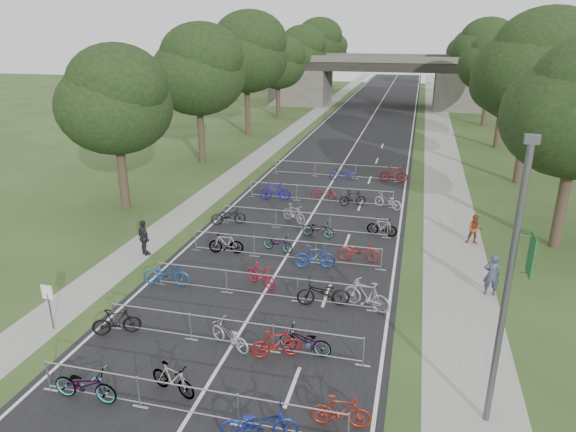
% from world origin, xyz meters
% --- Properties ---
extents(ground, '(200.00, 200.00, 0.00)m').
position_xyz_m(ground, '(0.00, 0.00, 0.00)').
color(ground, '#2B441D').
rests_on(ground, ground).
extents(road, '(11.00, 140.00, 0.01)m').
position_xyz_m(road, '(0.00, 50.00, 0.01)').
color(road, black).
rests_on(road, ground).
extents(sidewalk_right, '(3.00, 140.00, 0.01)m').
position_xyz_m(sidewalk_right, '(8.00, 50.00, 0.01)').
color(sidewalk_right, gray).
rests_on(sidewalk_right, ground).
extents(sidewalk_left, '(2.00, 140.00, 0.01)m').
position_xyz_m(sidewalk_left, '(-7.50, 50.00, 0.01)').
color(sidewalk_left, gray).
rests_on(sidewalk_left, ground).
extents(lane_markings, '(0.12, 140.00, 0.00)m').
position_xyz_m(lane_markings, '(0.00, 50.00, 0.00)').
color(lane_markings, silver).
rests_on(lane_markings, ground).
extents(overpass_bridge, '(31.00, 8.00, 7.05)m').
position_xyz_m(overpass_bridge, '(0.00, 65.00, 3.53)').
color(overpass_bridge, '#4D4944').
rests_on(overpass_bridge, ground).
extents(lamppost, '(0.61, 0.65, 8.21)m').
position_xyz_m(lamppost, '(8.33, 2.00, 4.28)').
color(lamppost, '#4C4C51').
rests_on(lamppost, ground).
extents(park_sign, '(0.45, 0.06, 1.83)m').
position_xyz_m(park_sign, '(-6.80, 3.00, 1.27)').
color(park_sign, '#4C4C51').
rests_on(park_sign, ground).
extents(tree_left_0, '(6.72, 6.72, 10.25)m').
position_xyz_m(tree_left_0, '(-11.39, 15.93, 6.49)').
color(tree_left_0, '#33261C').
rests_on(tree_left_0, ground).
extents(tree_left_1, '(7.56, 7.56, 11.53)m').
position_xyz_m(tree_left_1, '(-11.39, 27.93, 7.30)').
color(tree_left_1, '#33261C').
rests_on(tree_left_1, ground).
extents(tree_right_1, '(8.18, 8.18, 12.47)m').
position_xyz_m(tree_right_1, '(13.11, 27.93, 7.90)').
color(tree_right_1, '#33261C').
rests_on(tree_right_1, ground).
extents(tree_left_2, '(8.40, 8.40, 12.81)m').
position_xyz_m(tree_left_2, '(-11.39, 39.93, 8.12)').
color(tree_left_2, '#33261C').
rests_on(tree_left_2, ground).
extents(tree_right_2, '(6.16, 6.16, 9.39)m').
position_xyz_m(tree_right_2, '(13.11, 39.93, 5.95)').
color(tree_right_2, '#33261C').
rests_on(tree_right_2, ground).
extents(tree_left_3, '(6.72, 6.72, 10.25)m').
position_xyz_m(tree_left_3, '(-11.39, 51.93, 6.49)').
color(tree_left_3, '#33261C').
rests_on(tree_left_3, ground).
extents(tree_right_3, '(7.17, 7.17, 10.93)m').
position_xyz_m(tree_right_3, '(13.11, 51.93, 6.92)').
color(tree_right_3, '#33261C').
rests_on(tree_right_3, ground).
extents(tree_left_4, '(7.56, 7.56, 11.53)m').
position_xyz_m(tree_left_4, '(-11.39, 63.93, 7.30)').
color(tree_left_4, '#33261C').
rests_on(tree_left_4, ground).
extents(tree_right_4, '(8.18, 8.18, 12.47)m').
position_xyz_m(tree_right_4, '(13.11, 63.93, 7.90)').
color(tree_right_4, '#33261C').
rests_on(tree_right_4, ground).
extents(tree_left_5, '(8.40, 8.40, 12.81)m').
position_xyz_m(tree_left_5, '(-11.39, 75.93, 8.12)').
color(tree_left_5, '#33261C').
rests_on(tree_left_5, ground).
extents(tree_right_5, '(6.16, 6.16, 9.39)m').
position_xyz_m(tree_right_5, '(13.11, 75.93, 5.95)').
color(tree_right_5, '#33261C').
rests_on(tree_right_5, ground).
extents(tree_left_6, '(6.72, 6.72, 10.25)m').
position_xyz_m(tree_left_6, '(-11.39, 87.93, 6.49)').
color(tree_left_6, '#33261C').
rests_on(tree_left_6, ground).
extents(tree_right_6, '(7.17, 7.17, 10.93)m').
position_xyz_m(tree_right_6, '(13.11, 87.93, 6.92)').
color(tree_right_6, '#33261C').
rests_on(tree_right_6, ground).
extents(barrier_row_0, '(9.70, 0.08, 1.10)m').
position_xyz_m(barrier_row_0, '(0.00, 0.00, 0.55)').
color(barrier_row_0, '#A8ABB0').
rests_on(barrier_row_0, ground).
extents(barrier_row_1, '(9.70, 0.08, 1.10)m').
position_xyz_m(barrier_row_1, '(0.00, 3.60, 0.55)').
color(barrier_row_1, '#A8ABB0').
rests_on(barrier_row_1, ground).
extents(barrier_row_2, '(9.70, 0.08, 1.10)m').
position_xyz_m(barrier_row_2, '(0.00, 7.20, 0.55)').
color(barrier_row_2, '#A8ABB0').
rests_on(barrier_row_2, ground).
extents(barrier_row_3, '(9.70, 0.08, 1.10)m').
position_xyz_m(barrier_row_3, '(0.00, 11.00, 0.55)').
color(barrier_row_3, '#A8ABB0').
rests_on(barrier_row_3, ground).
extents(barrier_row_4, '(9.70, 0.08, 1.10)m').
position_xyz_m(barrier_row_4, '(0.00, 15.00, 0.55)').
color(barrier_row_4, '#A8ABB0').
rests_on(barrier_row_4, ground).
extents(barrier_row_5, '(9.70, 0.08, 1.10)m').
position_xyz_m(barrier_row_5, '(0.00, 20.00, 0.55)').
color(barrier_row_5, '#A8ABB0').
rests_on(barrier_row_5, ground).
extents(barrier_row_6, '(9.70, 0.08, 1.10)m').
position_xyz_m(barrier_row_6, '(0.00, 26.00, 0.55)').
color(barrier_row_6, '#A8ABB0').
rests_on(barrier_row_6, ground).
extents(bike_0, '(2.07, 0.73, 1.08)m').
position_xyz_m(bike_0, '(-3.26, -0.08, 0.54)').
color(bike_0, '#A8ABB0').
rests_on(bike_0, ground).
extents(bike_1, '(1.77, 0.96, 1.02)m').
position_xyz_m(bike_1, '(-0.86, 0.83, 0.51)').
color(bike_1, '#A8ABB0').
rests_on(bike_1, ground).
extents(bike_2, '(2.25, 1.31, 1.12)m').
position_xyz_m(bike_2, '(2.26, -0.35, 0.56)').
color(bike_2, navy).
rests_on(bike_2, ground).
extents(bike_3, '(1.75, 0.64, 1.03)m').
position_xyz_m(bike_3, '(4.30, 0.70, 0.52)').
color(bike_3, maroon).
rests_on(bike_3, ground).
extents(bike_4, '(1.78, 1.20, 1.04)m').
position_xyz_m(bike_4, '(-4.30, 3.30, 0.52)').
color(bike_4, black).
rests_on(bike_4, ground).
extents(bike_5, '(1.91, 1.39, 0.96)m').
position_xyz_m(bike_5, '(-0.03, 3.51, 0.48)').
color(bike_5, '#9A9AA1').
rests_on(bike_5, ground).
extents(bike_6, '(1.80, 1.13, 1.05)m').
position_xyz_m(bike_6, '(1.70, 3.37, 0.52)').
color(bike_6, maroon).
rests_on(bike_6, ground).
extents(bike_7, '(1.91, 0.82, 0.97)m').
position_xyz_m(bike_7, '(2.59, 3.81, 0.49)').
color(bike_7, '#A8ABB0').
rests_on(bike_7, ground).
extents(bike_8, '(2.15, 0.96, 1.09)m').
position_xyz_m(bike_8, '(-4.30, 7.22, 0.55)').
color(bike_8, navy).
rests_on(bike_8, ground).
extents(bike_9, '(1.79, 1.29, 1.06)m').
position_xyz_m(bike_9, '(-0.29, 8.14, 0.53)').
color(bike_9, maroon).
rests_on(bike_9, ground).
extents(bike_10, '(2.24, 1.20, 1.12)m').
position_xyz_m(bike_10, '(2.60, 7.17, 0.56)').
color(bike_10, black).
rests_on(bike_10, ground).
extents(bike_11, '(2.11, 1.27, 1.22)m').
position_xyz_m(bike_11, '(4.30, 7.34, 0.61)').
color(bike_11, '#A2A0A8').
rests_on(bike_11, ground).
extents(bike_12, '(1.81, 0.73, 1.05)m').
position_xyz_m(bike_12, '(-3.00, 11.03, 0.53)').
color(bike_12, '#A8ABB0').
rests_on(bike_12, ground).
extents(bike_13, '(1.76, 0.99, 0.88)m').
position_xyz_m(bike_13, '(-0.58, 11.94, 0.44)').
color(bike_13, '#A8ABB0').
rests_on(bike_13, ground).
extents(bike_14, '(1.98, 0.98, 1.15)m').
position_xyz_m(bike_14, '(1.58, 10.48, 0.57)').
color(bike_14, navy).
rests_on(bike_14, ground).
extents(bike_15, '(2.05, 0.86, 1.05)m').
position_xyz_m(bike_15, '(3.50, 11.73, 0.53)').
color(bike_15, maroon).
rests_on(bike_15, ground).
extents(bike_16, '(2.06, 1.42, 1.03)m').
position_xyz_m(bike_16, '(-4.30, 14.84, 0.51)').
color(bike_16, black).
rests_on(bike_16, ground).
extents(bike_17, '(1.80, 1.40, 1.09)m').
position_xyz_m(bike_17, '(-0.76, 16.01, 0.54)').
color(bike_17, gray).
rests_on(bike_17, ground).
extents(bike_18, '(1.82, 0.80, 0.93)m').
position_xyz_m(bike_18, '(1.01, 14.22, 0.46)').
color(bike_18, '#A8ABB0').
rests_on(bike_18, ground).
extents(bike_19, '(1.69, 0.69, 0.99)m').
position_xyz_m(bike_19, '(4.30, 15.26, 0.49)').
color(bike_19, '#A8ABB0').
rests_on(bike_19, ground).
extents(bike_20, '(2.06, 0.85, 1.20)m').
position_xyz_m(bike_20, '(-2.89, 19.79, 0.60)').
color(bike_20, navy).
rests_on(bike_20, ground).
extents(bike_21, '(1.77, 0.76, 0.90)m').
position_xyz_m(bike_21, '(0.13, 20.68, 0.45)').
color(bike_21, maroon).
rests_on(bike_21, ground).
extents(bike_22, '(1.73, 0.92, 1.00)m').
position_xyz_m(bike_22, '(2.13, 19.81, 0.50)').
color(bike_22, black).
rests_on(bike_22, ground).
extents(bike_23, '(1.96, 1.46, 0.99)m').
position_xyz_m(bike_23, '(4.30, 19.85, 0.49)').
color(bike_23, '#B6B6BF').
rests_on(bike_23, ground).
extents(bike_26, '(2.01, 0.98, 1.01)m').
position_xyz_m(bike_26, '(0.67, 25.44, 0.51)').
color(bike_26, navy).
rests_on(bike_26, ground).
extents(bike_27, '(2.02, 0.63, 1.20)m').
position_xyz_m(bike_27, '(4.30, 25.88, 0.60)').
color(bike_27, maroon).
rests_on(bike_27, ground).
extents(pedestrian_a, '(0.69, 0.47, 1.84)m').
position_xyz_m(pedestrian_a, '(9.20, 9.79, 0.92)').
color(pedestrian_a, '#32384C').
rests_on(pedestrian_a, ground).
extents(pedestrian_b, '(0.78, 0.62, 1.56)m').
position_xyz_m(pedestrian_b, '(9.00, 15.32, 0.78)').
color(pedestrian_b, brown).
rests_on(pedestrian_b, ground).
extents(pedestrian_c, '(1.11, 0.99, 1.80)m').
position_xyz_m(pedestrian_c, '(-6.80, 9.88, 0.90)').
color(pedestrian_c, black).
rests_on(pedestrian_c, ground).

